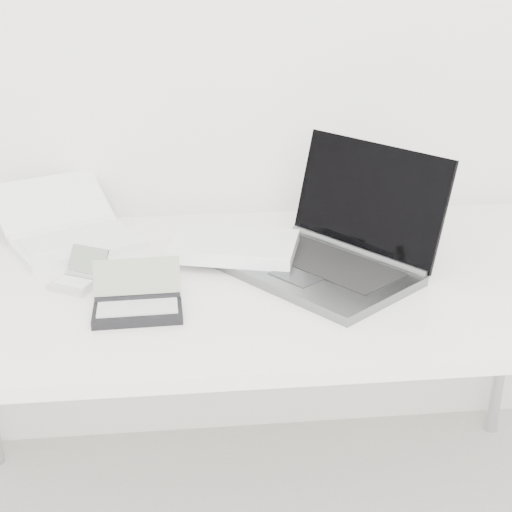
{
  "coord_description": "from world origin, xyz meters",
  "views": [
    {
      "loc": [
        -0.17,
        0.14,
        1.37
      ],
      "look_at": [
        -0.03,
        1.51,
        0.79
      ],
      "focal_mm": 50.0,
      "sensor_mm": 36.0,
      "label": 1
    }
  ],
  "objects": [
    {
      "name": "pda_silver",
      "position": [
        -0.4,
        1.53,
        0.75
      ],
      "size": [
        0.13,
        0.14,
        0.07
      ],
      "rotation": [
        0.0,
        0.0,
        -0.51
      ],
      "color": "silver",
      "rests_on": "desk"
    },
    {
      "name": "desk",
      "position": [
        0.0,
        1.55,
        0.68
      ],
      "size": [
        1.6,
        0.8,
        0.73
      ],
      "color": "white",
      "rests_on": "ground"
    },
    {
      "name": "palmtop_charcoal",
      "position": [
        -0.27,
        1.4,
        0.75
      ],
      "size": [
        0.17,
        0.14,
        0.09
      ],
      "rotation": [
        0.0,
        0.0,
        0.04
      ],
      "color": "black",
      "rests_on": "desk"
    },
    {
      "name": "laptop_large",
      "position": [
        0.08,
        1.58,
        0.77
      ],
      "size": [
        0.61,
        0.51,
        0.26
      ],
      "rotation": [
        0.0,
        0.0,
        -0.91
      ],
      "color": "slate",
      "rests_on": "desk"
    },
    {
      "name": "netbook_open_white",
      "position": [
        -0.45,
        1.78,
        0.76
      ],
      "size": [
        0.4,
        0.43,
        0.12
      ],
      "rotation": [
        0.0,
        0.0,
        0.49
      ],
      "color": "white",
      "rests_on": "desk"
    }
  ]
}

